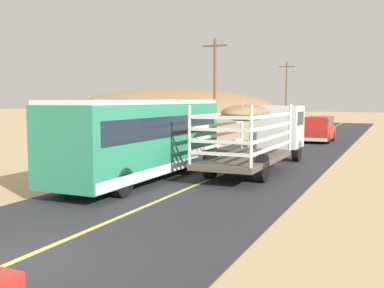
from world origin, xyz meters
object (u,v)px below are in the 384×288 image
bus (143,137)px  car_far (319,128)px  power_pole_far (286,91)px  boulder_mid_field (177,139)px  livestock_truck (266,129)px  power_pole_mid (215,85)px

bus → car_far: bus is taller
power_pole_far → boulder_mid_field: power_pole_far is taller
car_far → power_pole_far: power_pole_far is taller
livestock_truck → bus: (-3.48, -5.86, -0.04)m
bus → boulder_mid_field: 15.12m
livestock_truck → boulder_mid_field: size_ratio=6.04×
livestock_truck → bus: 6.82m
boulder_mid_field → power_pole_mid: bearing=87.7°
livestock_truck → power_pole_mid: power_pole_mid is taller
power_pole_far → power_pole_mid: bearing=-90.0°
bus → power_pole_far: power_pole_far is taller
power_pole_mid → car_far: bearing=-6.7°
car_far → boulder_mid_field: 10.92m
bus → car_far: size_ratio=2.16×
bus → boulder_mid_field: size_ratio=6.23×
power_pole_mid → power_pole_far: size_ratio=0.99×
livestock_truck → boulder_mid_field: bearing=137.2°
livestock_truck → car_far: 13.99m
car_far → power_pole_mid: size_ratio=0.55×
bus → livestock_truck: bearing=59.3°
livestock_truck → car_far: size_ratio=2.10×
bus → car_far: 20.22m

